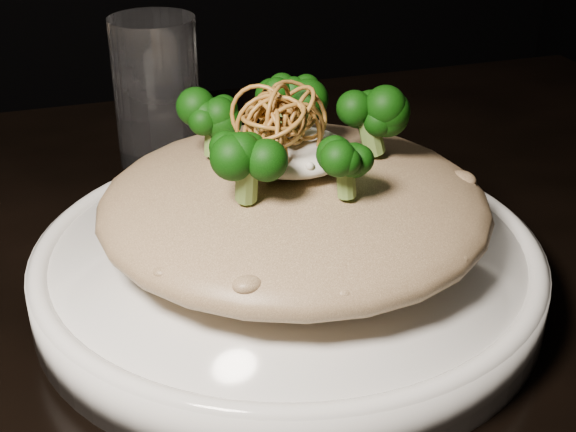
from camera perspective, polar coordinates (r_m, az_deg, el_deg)
The scene contains 7 objects.
table at distance 0.57m, azimuth -6.87°, elevation -13.50°, with size 1.10×0.80×0.75m.
plate at distance 0.52m, azimuth 0.00°, elevation -3.73°, with size 0.32×0.32×0.03m, color white.
risotto at distance 0.50m, azimuth 0.42°, elevation 0.86°, with size 0.25×0.25×0.05m, color brown.
broccoli at distance 0.47m, azimuth 0.07°, elevation 6.14°, with size 0.15×0.15×0.05m, color black, non-canonical shape.
cheese at distance 0.48m, azimuth 0.34°, elevation 4.62°, with size 0.07×0.07×0.02m, color white.
shallots at distance 0.47m, azimuth -0.46°, elevation 7.34°, with size 0.06×0.06×0.04m, color brown, non-canonical shape.
drinking_glass at distance 0.70m, azimuth -9.31°, elevation 8.70°, with size 0.07×0.07×0.13m, color white.
Camera 1 is at (-0.07, -0.42, 1.04)m, focal length 50.00 mm.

